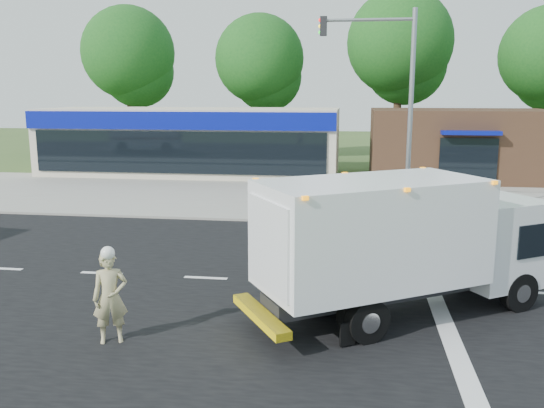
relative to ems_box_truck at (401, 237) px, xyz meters
name	(u,v)px	position (x,y,z in m)	size (l,w,h in m)	color
ground	(315,283)	(-2.01, 1.93, -1.84)	(120.00, 120.00, 0.00)	#385123
road_asphalt	(315,283)	(-2.01, 1.93, -1.83)	(60.00, 14.00, 0.02)	black
sidewalk	(329,216)	(-2.01, 10.13, -1.78)	(60.00, 2.40, 0.12)	gray
parking_apron	(333,193)	(-2.01, 15.93, -1.83)	(60.00, 9.00, 0.02)	gray
lane_markings	(368,303)	(-0.66, 0.58, -1.82)	(55.20, 7.00, 0.01)	silver
ems_box_truck	(401,237)	(0.00, 0.00, 0.00)	(7.28, 5.65, 3.19)	black
emergency_worker	(110,296)	(-5.88, -2.28, -0.85)	(0.82, 0.70, 2.02)	tan
retail_strip_mall	(191,141)	(-11.01, 21.86, 0.18)	(18.00, 6.20, 4.00)	beige
brown_storefront	(459,144)	(4.99, 21.91, 0.16)	(10.00, 6.70, 4.00)	#382316
traffic_signal_pole	(394,94)	(0.34, 9.53, 3.09)	(3.51, 0.25, 8.00)	gray
background_trees	(331,58)	(-2.86, 30.09, 5.54)	(36.77, 7.39, 12.10)	#332114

